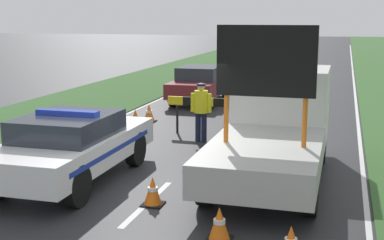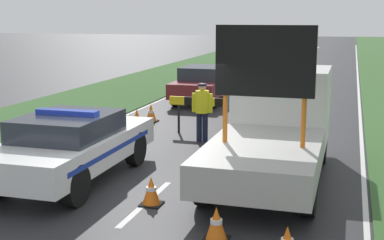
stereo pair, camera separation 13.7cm
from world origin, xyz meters
TOP-DOWN VIEW (x-y plane):
  - ground_plane at (0.00, 0.00)m, footprint 160.00×160.00m
  - lane_markings at (0.00, 19.91)m, footprint 7.79×69.27m
  - grass_verge_left at (-6.37, 20.00)m, footprint 4.84×120.00m
  - police_car at (-1.97, 0.28)m, footprint 1.89×4.61m
  - work_truck at (1.97, 2.02)m, footprint 2.09×5.58m
  - road_barrier at (-0.18, 5.24)m, footprint 2.70×0.08m
  - police_officer at (-0.31, 4.34)m, footprint 0.58×0.37m
  - pedestrian_civilian at (0.61, 4.63)m, footprint 0.63×0.40m
  - traffic_cone_near_police at (1.63, -1.84)m, footprint 0.38×0.38m
  - traffic_cone_centre_front at (-2.62, 6.53)m, footprint 0.42×0.42m
  - traffic_cone_near_truck at (-2.41, 4.85)m, footprint 0.52×0.52m
  - traffic_cone_lane_edge at (0.13, -0.67)m, footprint 0.38×0.38m
  - queued_car_wagon_maroon at (-2.07, 10.89)m, footprint 1.71×4.19m
  - queued_car_sedan_black at (-1.79, 17.15)m, footprint 1.78×4.45m
  - queued_car_van_white at (-2.21, 23.90)m, footprint 1.73×4.09m
  - queued_car_hatch_blue at (-1.93, 30.50)m, footprint 1.93×4.08m

SIDE VIEW (x-z plane):
  - ground_plane at x=0.00m, z-range 0.00..0.00m
  - lane_markings at x=0.00m, z-range 0.00..0.01m
  - grass_verge_left at x=-6.37m, z-range 0.00..0.03m
  - traffic_cone_lane_edge at x=0.13m, z-range 0.00..0.53m
  - traffic_cone_near_police at x=1.63m, z-range 0.00..0.53m
  - traffic_cone_centre_front at x=-2.62m, z-range 0.00..0.58m
  - traffic_cone_near_truck at x=-2.41m, z-range 0.00..0.71m
  - queued_car_wagon_maroon at x=-2.07m, z-range 0.03..1.44m
  - police_car at x=-1.97m, z-range 0.01..1.51m
  - queued_car_van_white at x=-2.21m, z-range 0.03..1.51m
  - queued_car_hatch_blue at x=-1.93m, z-range 0.01..1.60m
  - queued_car_sedan_black at x=-1.79m, z-range 0.04..1.58m
  - road_barrier at x=-0.18m, z-range 0.34..1.41m
  - police_officer at x=-0.31m, z-range 0.15..1.76m
  - pedestrian_civilian at x=0.61m, z-range 0.15..1.90m
  - work_truck at x=1.97m, z-range -0.51..2.69m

